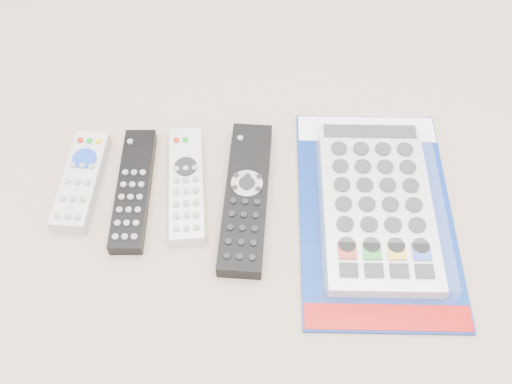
{
  "coord_description": "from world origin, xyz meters",
  "views": [
    {
      "loc": [
        0.02,
        -0.47,
        0.69
      ],
      "look_at": [
        0.04,
        -0.01,
        0.01
      ],
      "focal_mm": 40.0,
      "sensor_mm": 36.0,
      "label": 1
    }
  ],
  "objects_px": {
    "remote_small_grey": "(81,180)",
    "jumbo_remote_packaged": "(377,203)",
    "remote_slim_black": "(134,190)",
    "remote_silver_dvd": "(187,184)",
    "remote_large_black": "(246,197)"
  },
  "relations": [
    {
      "from": "remote_small_grey",
      "to": "jumbo_remote_packaged",
      "type": "relative_size",
      "value": 0.47
    },
    {
      "from": "remote_small_grey",
      "to": "remote_large_black",
      "type": "xyz_separation_m",
      "value": [
        0.24,
        -0.04,
        0.0
      ]
    },
    {
      "from": "remote_silver_dvd",
      "to": "jumbo_remote_packaged",
      "type": "xyz_separation_m",
      "value": [
        0.27,
        -0.05,
        0.01
      ]
    },
    {
      "from": "remote_large_black",
      "to": "jumbo_remote_packaged",
      "type": "xyz_separation_m",
      "value": [
        0.18,
        -0.02,
        0.01
      ]
    },
    {
      "from": "remote_small_grey",
      "to": "jumbo_remote_packaged",
      "type": "bearing_deg",
      "value": -2.19
    },
    {
      "from": "remote_slim_black",
      "to": "jumbo_remote_packaged",
      "type": "height_order",
      "value": "jumbo_remote_packaged"
    },
    {
      "from": "remote_large_black",
      "to": "jumbo_remote_packaged",
      "type": "height_order",
      "value": "jumbo_remote_packaged"
    },
    {
      "from": "remote_large_black",
      "to": "jumbo_remote_packaged",
      "type": "relative_size",
      "value": 0.69
    },
    {
      "from": "remote_small_grey",
      "to": "remote_large_black",
      "type": "relative_size",
      "value": 0.68
    },
    {
      "from": "remote_slim_black",
      "to": "remote_silver_dvd",
      "type": "height_order",
      "value": "remote_slim_black"
    },
    {
      "from": "remote_slim_black",
      "to": "remote_silver_dvd",
      "type": "bearing_deg",
      "value": 7.2
    },
    {
      "from": "remote_small_grey",
      "to": "jumbo_remote_packaged",
      "type": "distance_m",
      "value": 0.42
    },
    {
      "from": "remote_slim_black",
      "to": "remote_silver_dvd",
      "type": "xyz_separation_m",
      "value": [
        0.08,
        0.01,
        -0.0
      ]
    },
    {
      "from": "remote_large_black",
      "to": "jumbo_remote_packaged",
      "type": "distance_m",
      "value": 0.18
    },
    {
      "from": "remote_slim_black",
      "to": "remote_large_black",
      "type": "relative_size",
      "value": 0.81
    }
  ]
}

